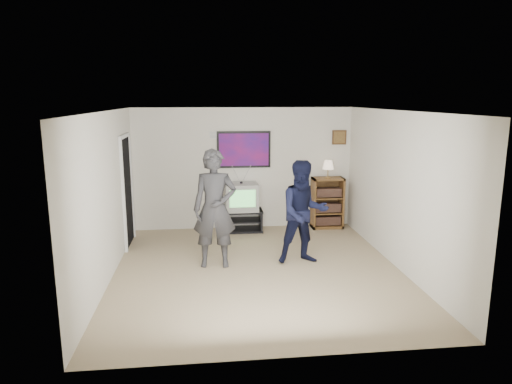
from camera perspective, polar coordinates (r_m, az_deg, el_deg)
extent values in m
cube|color=#988660|center=(7.35, 0.23, -9.77)|extent=(4.50, 5.00, 0.01)
cube|color=white|center=(6.84, 0.25, 10.10)|extent=(4.50, 5.00, 0.01)
cube|color=silver|center=(9.44, -1.53, 2.93)|extent=(4.50, 0.01, 2.50)
cube|color=silver|center=(7.09, -18.12, -0.61)|extent=(0.01, 5.00, 2.50)
cube|color=silver|center=(7.59, 17.38, 0.21)|extent=(0.01, 5.00, 2.50)
cube|color=black|center=(9.33, -1.93, -2.37)|extent=(0.89, 0.50, 0.04)
cube|color=black|center=(9.44, -1.91, -4.74)|extent=(0.89, 0.50, 0.04)
cube|color=black|center=(9.36, -4.43, -3.63)|extent=(0.05, 0.47, 0.44)
cube|color=black|center=(9.42, 0.58, -3.49)|extent=(0.05, 0.47, 0.44)
imported|color=#2F2E31|center=(7.31, -5.18, -2.09)|extent=(0.72, 0.50, 1.91)
imported|color=black|center=(7.49, 5.97, -2.55)|extent=(0.87, 0.70, 1.71)
cube|color=white|center=(7.47, -5.06, -0.11)|extent=(0.04, 0.11, 0.03)
cube|color=white|center=(7.69, 5.40, -0.57)|extent=(0.08, 0.12, 0.03)
cube|color=black|center=(9.36, -1.53, 5.32)|extent=(1.10, 0.03, 0.75)
cube|color=white|center=(9.31, -4.95, 7.10)|extent=(0.28, 0.02, 0.14)
cube|color=#3C2113|center=(9.72, 10.37, 6.74)|extent=(0.30, 0.03, 0.30)
cube|color=black|center=(8.68, -15.85, 0.02)|extent=(0.03, 0.85, 2.00)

